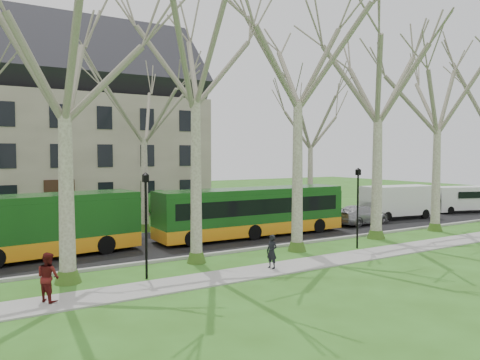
# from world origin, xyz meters

# --- Properties ---
(ground) EXTENTS (120.00, 120.00, 0.00)m
(ground) POSITION_xyz_m (0.00, 0.00, 0.00)
(ground) COLOR #305F1B
(ground) RESTS_ON ground
(sidewalk) EXTENTS (70.00, 2.00, 0.06)m
(sidewalk) POSITION_xyz_m (0.00, -2.50, 0.03)
(sidewalk) COLOR gray
(sidewalk) RESTS_ON ground
(road) EXTENTS (80.00, 8.00, 0.06)m
(road) POSITION_xyz_m (0.00, 5.50, 0.03)
(road) COLOR black
(road) RESTS_ON ground
(curb) EXTENTS (80.00, 0.25, 0.14)m
(curb) POSITION_xyz_m (0.00, 1.50, 0.07)
(curb) COLOR #A5A39E
(curb) RESTS_ON ground
(building) EXTENTS (26.50, 12.20, 16.00)m
(building) POSITION_xyz_m (-6.00, 24.00, 8.07)
(building) COLOR gray
(building) RESTS_ON ground
(tree_row_verge) EXTENTS (49.00, 7.00, 14.00)m
(tree_row_verge) POSITION_xyz_m (0.00, 0.30, 7.00)
(tree_row_verge) COLOR gray
(tree_row_verge) RESTS_ON ground
(tree_row_far) EXTENTS (33.00, 7.00, 12.00)m
(tree_row_far) POSITION_xyz_m (-1.33, 11.00, 6.00)
(tree_row_far) COLOR gray
(tree_row_far) RESTS_ON ground
(lamp_row) EXTENTS (36.22, 0.22, 4.30)m
(lamp_row) POSITION_xyz_m (-0.00, -1.00, 2.57)
(lamp_row) COLOR black
(lamp_row) RESTS_ON ground
(hedges) EXTENTS (30.60, 8.60, 2.00)m
(hedges) POSITION_xyz_m (-4.67, 14.00, 1.00)
(hedges) COLOR #1A5A19
(hedges) RESTS_ON ground
(bus_lead) EXTENTS (13.02, 4.10, 3.20)m
(bus_lead) POSITION_xyz_m (-10.81, 5.08, 1.66)
(bus_lead) COLOR #144615
(bus_lead) RESTS_ON road
(bus_follow) EXTENTS (12.32, 2.73, 3.07)m
(bus_follow) POSITION_xyz_m (2.99, 4.89, 1.60)
(bus_follow) COLOR #144615
(bus_follow) RESTS_ON road
(sedan) EXTENTS (4.94, 2.43, 1.38)m
(sedan) POSITION_xyz_m (12.32, 4.88, 0.75)
(sedan) COLOR #A1A0A5
(sedan) RESTS_ON road
(van_a) EXTENTS (6.12, 2.90, 2.57)m
(van_a) POSITION_xyz_m (17.06, 5.60, 1.34)
(van_a) COLOR silver
(van_a) RESTS_ON road
(van_b) EXTENTS (5.47, 3.33, 2.24)m
(van_b) POSITION_xyz_m (24.86, 5.41, 1.18)
(van_b) COLOR silver
(van_b) RESTS_ON road
(pedestrian_a) EXTENTS (0.49, 0.62, 1.50)m
(pedestrian_a) POSITION_xyz_m (-0.70, -2.44, 0.81)
(pedestrian_a) COLOR black
(pedestrian_a) RESTS_ON sidewalk
(pedestrian_b) EXTENTS (0.96, 1.04, 1.71)m
(pedestrian_b) POSITION_xyz_m (-10.00, -2.25, 0.91)
(pedestrian_b) COLOR #511312
(pedestrian_b) RESTS_ON sidewalk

